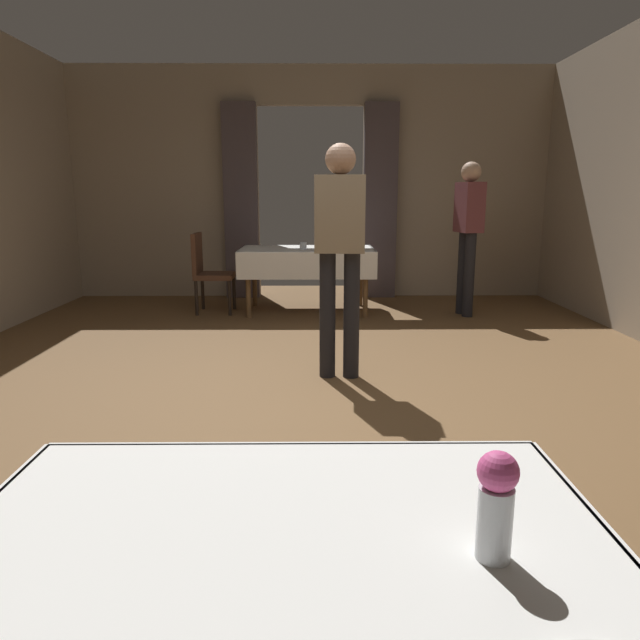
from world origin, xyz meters
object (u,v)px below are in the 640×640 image
dining_table_near (282,602)px  glass_mid_b (303,246)px  person_diner_standing_aside (468,226)px  flower_vase_mid (328,241)px  person_waiter_by_doorway (340,242)px  dining_table_mid (307,256)px  chair_mid_left (208,269)px  flower_vase_near (496,502)px

dining_table_near → glass_mid_b: (-0.07, 5.77, 0.14)m
dining_table_near → person_diner_standing_aside: bearing=72.5°
flower_vase_mid → person_waiter_by_doorway: person_waiter_by_doorway is taller
dining_table_mid → flower_vase_mid: flower_vase_mid is taller
chair_mid_left → person_diner_standing_aside: (2.98, -0.18, 0.51)m
dining_table_near → person_waiter_by_doorway: size_ratio=0.72×
flower_vase_mid → person_waiter_by_doorway: bearing=-89.3°
dining_table_mid → flower_vase_mid: size_ratio=8.12×
dining_table_near → flower_vase_mid: bearing=87.8°
flower_vase_mid → glass_mid_b: flower_vase_mid is taller
flower_vase_near → flower_vase_mid: 5.71m
flower_vase_near → flower_vase_mid: (-0.15, 5.71, -0.00)m
dining_table_near → glass_mid_b: glass_mid_b is taller
dining_table_near → dining_table_mid: same height
flower_vase_near → person_waiter_by_doorway: size_ratio=0.11×
flower_vase_mid → person_diner_standing_aside: person_diner_standing_aside is taller
glass_mid_b → flower_vase_mid: bearing=-14.9°
dining_table_mid → flower_vase_mid: bearing=-41.1°
glass_mid_b → person_diner_standing_aside: bearing=-2.9°
flower_vase_near → person_waiter_by_doorway: (-0.12, 3.37, 0.17)m
dining_table_mid → person_waiter_by_doorway: (0.27, -2.55, 0.37)m
dining_table_near → dining_table_mid: bearing=90.3°
flower_vase_near → glass_mid_b: bearing=94.3°
chair_mid_left → flower_vase_mid: flower_vase_mid is taller
flower_vase_mid → person_diner_standing_aside: (1.58, -0.02, 0.17)m
chair_mid_left → person_waiter_by_doorway: size_ratio=0.54×
dining_table_mid → flower_vase_near: 5.94m
dining_table_mid → person_waiter_by_doorway: 2.59m
dining_table_near → person_waiter_by_doorway: (0.25, 3.35, 0.37)m
dining_table_mid → flower_vase_mid: 0.38m
flower_vase_mid → glass_mid_b: (-0.29, 0.08, -0.06)m
glass_mid_b → person_diner_standing_aside: size_ratio=0.05×
dining_table_mid → person_diner_standing_aside: (1.82, -0.23, 0.37)m
dining_table_near → flower_vase_near: size_ratio=6.31×
dining_table_near → flower_vase_near: bearing=-2.2°
dining_table_mid → person_waiter_by_doorway: person_waiter_by_doorway is taller
person_diner_standing_aside → flower_vase_near: bearing=-104.1°
flower_vase_near → person_diner_standing_aside: bearing=75.9°
dining_table_near → flower_vase_near: 0.42m
chair_mid_left → flower_vase_mid: 1.45m
flower_vase_mid → dining_table_mid: bearing=138.9°
glass_mid_b → chair_mid_left: bearing=175.6°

